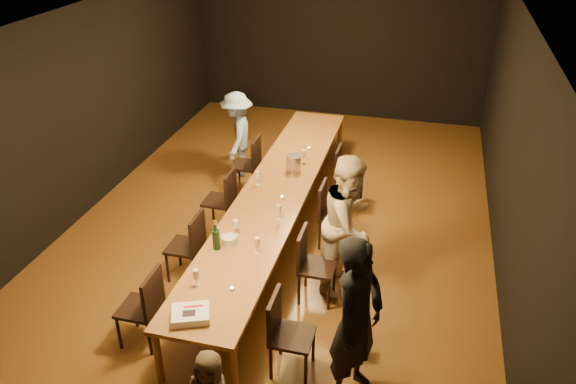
% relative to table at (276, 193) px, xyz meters
% --- Properties ---
extents(ground, '(10.00, 10.00, 0.00)m').
position_rel_table_xyz_m(ground, '(0.00, 0.00, -0.70)').
color(ground, '#4D2D13').
rests_on(ground, ground).
extents(room_shell, '(6.04, 10.04, 3.02)m').
position_rel_table_xyz_m(room_shell, '(0.00, 0.00, 1.38)').
color(room_shell, black).
rests_on(room_shell, ground).
extents(table, '(0.90, 6.00, 0.75)m').
position_rel_table_xyz_m(table, '(0.00, 0.00, 0.00)').
color(table, brown).
rests_on(table, ground).
extents(chair_right_0, '(0.42, 0.42, 0.93)m').
position_rel_table_xyz_m(chair_right_0, '(0.85, -2.40, -0.24)').
color(chair_right_0, black).
rests_on(chair_right_0, ground).
extents(chair_right_1, '(0.42, 0.42, 0.93)m').
position_rel_table_xyz_m(chair_right_1, '(0.85, -1.20, -0.24)').
color(chair_right_1, black).
rests_on(chair_right_1, ground).
extents(chair_right_2, '(0.42, 0.42, 0.93)m').
position_rel_table_xyz_m(chair_right_2, '(0.85, 0.00, -0.24)').
color(chair_right_2, black).
rests_on(chair_right_2, ground).
extents(chair_right_3, '(0.42, 0.42, 0.93)m').
position_rel_table_xyz_m(chair_right_3, '(0.85, 1.20, -0.24)').
color(chair_right_3, black).
rests_on(chair_right_3, ground).
extents(chair_left_0, '(0.42, 0.42, 0.93)m').
position_rel_table_xyz_m(chair_left_0, '(-0.85, -2.40, -0.24)').
color(chair_left_0, black).
rests_on(chair_left_0, ground).
extents(chair_left_1, '(0.42, 0.42, 0.93)m').
position_rel_table_xyz_m(chair_left_1, '(-0.85, -1.20, -0.24)').
color(chair_left_1, black).
rests_on(chair_left_1, ground).
extents(chair_left_2, '(0.42, 0.42, 0.93)m').
position_rel_table_xyz_m(chair_left_2, '(-0.85, 0.00, -0.24)').
color(chair_left_2, black).
rests_on(chair_left_2, ground).
extents(chair_left_3, '(0.42, 0.42, 0.93)m').
position_rel_table_xyz_m(chair_left_3, '(-0.85, 1.20, -0.24)').
color(chair_left_3, black).
rests_on(chair_left_3, ground).
extents(woman_birthday, '(0.65, 0.77, 1.79)m').
position_rel_table_xyz_m(woman_birthday, '(1.49, -2.51, 0.19)').
color(woman_birthday, black).
rests_on(woman_birthday, ground).
extents(woman_tan, '(0.89, 1.02, 1.76)m').
position_rel_table_xyz_m(woman_tan, '(1.15, -0.82, 0.18)').
color(woman_tan, beige).
rests_on(woman_tan, ground).
extents(man_blue, '(0.71, 1.04, 1.47)m').
position_rel_table_xyz_m(man_blue, '(-1.15, 1.71, 0.03)').
color(man_blue, '#829CC9').
rests_on(man_blue, ground).
extents(gift_bag_blue, '(0.25, 0.18, 0.30)m').
position_rel_table_xyz_m(gift_bag_blue, '(1.40, -2.04, -0.55)').
color(gift_bag_blue, '#24499C').
rests_on(gift_bag_blue, ground).
extents(birthday_cake, '(0.44, 0.41, 0.09)m').
position_rel_table_xyz_m(birthday_cake, '(-0.09, -2.71, 0.09)').
color(birthday_cake, white).
rests_on(birthday_cake, table).
extents(plate_stack, '(0.21, 0.21, 0.10)m').
position_rel_table_xyz_m(plate_stack, '(-0.16, -1.41, 0.10)').
color(plate_stack, silver).
rests_on(plate_stack, table).
extents(champagne_bottle, '(0.12, 0.12, 0.38)m').
position_rel_table_xyz_m(champagne_bottle, '(-0.27, -1.53, 0.24)').
color(champagne_bottle, black).
rests_on(champagne_bottle, table).
extents(ice_bucket, '(0.26, 0.26, 0.24)m').
position_rel_table_xyz_m(ice_bucket, '(0.09, 0.63, 0.17)').
color(ice_bucket, '#A5A6AA').
rests_on(ice_bucket, table).
extents(wineglass_0, '(0.06, 0.06, 0.21)m').
position_rel_table_xyz_m(wineglass_0, '(-0.23, -2.23, 0.15)').
color(wineglass_0, beige).
rests_on(wineglass_0, table).
extents(wineglass_1, '(0.06, 0.06, 0.21)m').
position_rel_table_xyz_m(wineglass_1, '(0.21, -1.50, 0.15)').
color(wineglass_1, beige).
rests_on(wineglass_1, table).
extents(wineglass_2, '(0.06, 0.06, 0.21)m').
position_rel_table_xyz_m(wineglass_2, '(-0.15, -1.21, 0.15)').
color(wineglass_2, silver).
rests_on(wineglass_2, table).
extents(wineglass_3, '(0.06, 0.06, 0.21)m').
position_rel_table_xyz_m(wineglass_3, '(0.25, -0.74, 0.15)').
color(wineglass_3, beige).
rests_on(wineglass_3, table).
extents(wineglass_4, '(0.06, 0.06, 0.21)m').
position_rel_table_xyz_m(wineglass_4, '(-0.28, 0.07, 0.15)').
color(wineglass_4, silver).
rests_on(wineglass_4, table).
extents(wineglass_5, '(0.06, 0.06, 0.21)m').
position_rel_table_xyz_m(wineglass_5, '(0.18, 0.93, 0.15)').
color(wineglass_5, silver).
rests_on(wineglass_5, table).
extents(tealight_near, '(0.05, 0.05, 0.03)m').
position_rel_table_xyz_m(tealight_near, '(0.15, -2.21, 0.06)').
color(tealight_near, '#B2B7B2').
rests_on(tealight_near, table).
extents(tealight_mid, '(0.05, 0.05, 0.03)m').
position_rel_table_xyz_m(tealight_mid, '(0.15, -0.21, 0.06)').
color(tealight_mid, '#B2B7B2').
rests_on(tealight_mid, table).
extents(tealight_far, '(0.05, 0.05, 0.03)m').
position_rel_table_xyz_m(tealight_far, '(0.15, 1.41, 0.06)').
color(tealight_far, '#B2B7B2').
rests_on(tealight_far, table).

